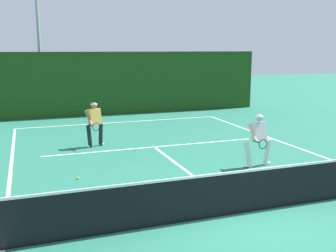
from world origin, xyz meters
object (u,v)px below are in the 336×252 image
object	(u,v)px
tennis_ball	(78,178)
player_near	(259,138)
player_far	(95,122)
tennis_ball_extra	(135,149)
light_pole	(38,32)

from	to	relation	value
tennis_ball	player_near	bearing A→B (deg)	-6.16
player_far	tennis_ball	xyz separation A→B (m)	(-1.08, -3.56, -0.86)
tennis_ball_extra	light_pole	distance (m)	11.00
light_pole	player_near	bearing A→B (deg)	-66.29
tennis_ball_extra	player_near	bearing A→B (deg)	-46.13
player_near	player_far	bearing A→B (deg)	-48.72
player_near	player_far	distance (m)	5.91
tennis_ball_extra	tennis_ball	bearing A→B (deg)	-132.01
player_far	light_pole	world-z (taller)	light_pole
tennis_ball	light_pole	size ratio (longest dim) A/B	0.01
light_pole	tennis_ball	bearing A→B (deg)	-88.34
player_near	light_pole	xyz separation A→B (m)	(-5.65, 12.87, 3.50)
player_far	light_pole	xyz separation A→B (m)	(-1.43, 8.74, 3.48)
player_near	tennis_ball_extra	xyz separation A→B (m)	(-3.00, 3.12, -0.84)
tennis_ball	tennis_ball_extra	xyz separation A→B (m)	(2.30, 2.55, 0.00)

